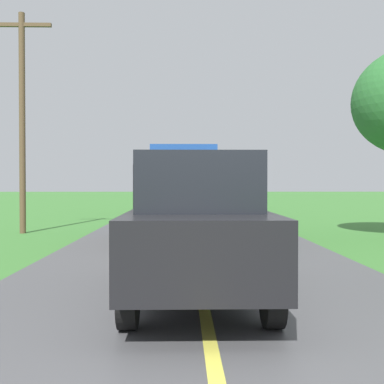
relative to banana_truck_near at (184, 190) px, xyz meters
name	(u,v)px	position (x,y,z in m)	size (l,w,h in m)	color
ground_plane	(209,343)	(0.23, -9.40, -1.46)	(200.00, 200.00, 0.00)	#3D7A33
road_surface	(209,339)	(0.23, -9.40, -1.42)	(6.40, 120.00, 0.08)	#4C4C4F
centre_line	(209,335)	(0.23, -9.40, -1.38)	(0.14, 108.00, 0.01)	#E0D64C
banana_truck_near	(184,190)	(0.00, 0.00, 0.00)	(2.38, 5.82, 2.80)	#2D2D30
banana_truck_far	(191,187)	(0.45, 12.82, 0.01)	(2.38, 5.81, 2.80)	#2D2D30
utility_pole_roadside	(22,115)	(-5.36, 1.31, 2.47)	(1.95, 0.20, 7.31)	brown
following_car	(197,226)	(0.16, -7.97, -0.39)	(1.74, 4.10, 1.92)	black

